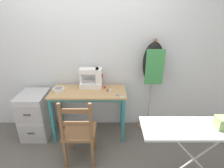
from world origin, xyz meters
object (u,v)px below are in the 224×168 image
(sewing_machine, at_px, (93,79))
(ironing_board, at_px, (201,131))
(dress_form, at_px, (153,68))
(filing_cabinet, at_px, (36,115))
(thread_spool_far_edge, at_px, (111,91))
(thread_spool_mid_table, at_px, (108,90))
(fabric_bowl, at_px, (59,90))
(wooden_chair, at_px, (80,132))
(thread_spool_near_machine, at_px, (105,87))
(scissors, at_px, (119,96))

(sewing_machine, height_order, ironing_board, sewing_machine)
(dress_form, bearing_deg, filing_cabinet, -174.22)
(thread_spool_far_edge, distance_m, filing_cabinet, 1.24)
(thread_spool_mid_table, bearing_deg, filing_cabinet, 179.64)
(thread_spool_mid_table, height_order, ironing_board, ironing_board)
(filing_cabinet, bearing_deg, thread_spool_mid_table, -0.36)
(fabric_bowl, xyz_separation_m, thread_spool_mid_table, (0.70, 0.01, -0.01))
(dress_form, bearing_deg, wooden_chair, -145.40)
(thread_spool_far_edge, relative_size, ironing_board, 0.04)
(thread_spool_far_edge, bearing_deg, thread_spool_near_machine, 125.85)
(thread_spool_far_edge, relative_size, filing_cabinet, 0.06)
(ironing_board, bearing_deg, sewing_machine, 138.12)
(scissors, relative_size, filing_cabinet, 0.16)
(wooden_chair, height_order, filing_cabinet, wooden_chair)
(thread_spool_mid_table, bearing_deg, sewing_machine, 145.91)
(filing_cabinet, bearing_deg, dress_form, 5.78)
(scissors, distance_m, dress_form, 0.67)
(thread_spool_far_edge, height_order, filing_cabinet, thread_spool_far_edge)
(thread_spool_mid_table, height_order, thread_spool_far_edge, thread_spool_far_edge)
(scissors, height_order, wooden_chair, wooden_chair)
(sewing_machine, relative_size, fabric_bowl, 2.16)
(scissors, relative_size, dress_form, 0.08)
(thread_spool_near_machine, distance_m, wooden_chair, 0.77)
(scissors, distance_m, thread_spool_near_machine, 0.32)
(filing_cabinet, distance_m, dress_form, 1.92)
(wooden_chair, relative_size, filing_cabinet, 1.30)
(filing_cabinet, bearing_deg, sewing_machine, 9.56)
(filing_cabinet, xyz_separation_m, ironing_board, (2.06, -0.90, 0.41))
(wooden_chair, height_order, dress_form, dress_form)
(ironing_board, bearing_deg, scissors, 135.93)
(sewing_machine, relative_size, thread_spool_far_edge, 7.87)
(sewing_machine, xyz_separation_m, thread_spool_far_edge, (0.28, -0.17, -0.12))
(wooden_chair, bearing_deg, thread_spool_near_machine, 64.03)
(sewing_machine, bearing_deg, ironing_board, -41.88)
(thread_spool_far_edge, distance_m, dress_form, 0.71)
(wooden_chair, relative_size, dress_form, 0.62)
(sewing_machine, xyz_separation_m, thread_spool_near_machine, (0.19, -0.04, -0.12))
(thread_spool_mid_table, distance_m, ironing_board, 1.30)
(wooden_chair, bearing_deg, fabric_bowl, 125.09)
(dress_form, relative_size, ironing_board, 1.27)
(dress_form, distance_m, ironing_board, 1.15)
(fabric_bowl, height_order, ironing_board, fabric_bowl)
(thread_spool_near_machine, relative_size, thread_spool_mid_table, 1.16)
(thread_spool_mid_table, relative_size, ironing_board, 0.03)
(fabric_bowl, distance_m, wooden_chair, 0.71)
(scissors, height_order, ironing_board, ironing_board)
(wooden_chair, distance_m, filing_cabinet, 0.93)
(sewing_machine, xyz_separation_m, dress_form, (0.90, 0.03, 0.15))
(sewing_machine, relative_size, ironing_board, 0.30)
(fabric_bowl, relative_size, thread_spool_mid_table, 4.69)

